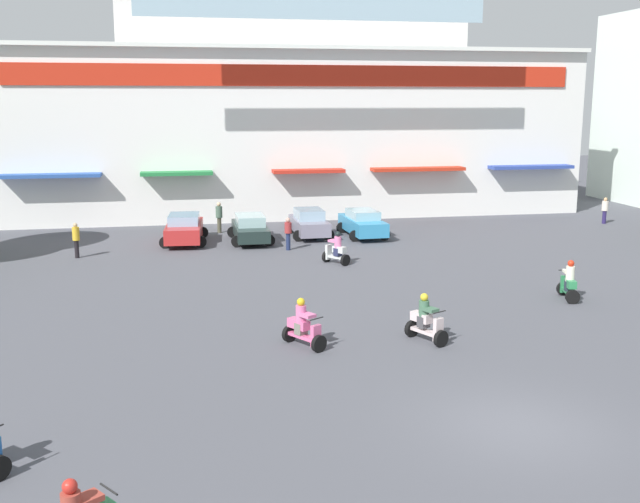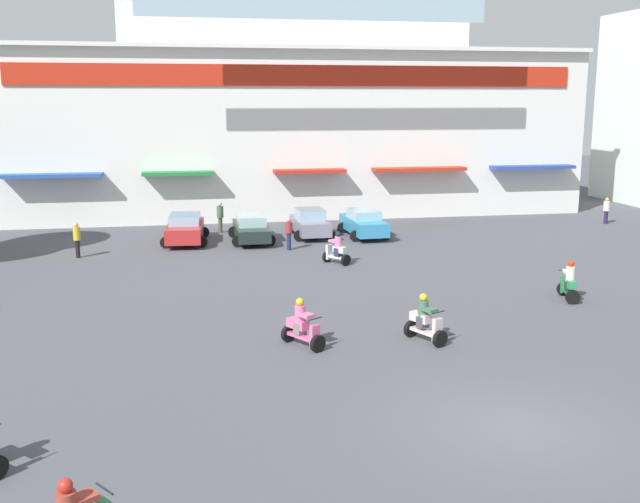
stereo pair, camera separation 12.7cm
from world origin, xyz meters
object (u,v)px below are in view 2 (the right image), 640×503
Objects in this scene: pedestrian_1 at (289,232)px; pedestrian_2 at (220,215)px; parked_car_1 at (251,228)px; scooter_rider_7 at (337,250)px; pedestrian_3 at (606,209)px; scooter_rider_4 at (425,322)px; parked_car_3 at (364,223)px; scooter_rider_1 at (302,327)px; scooter_rider_3 at (569,284)px; pedestrian_0 at (77,238)px; parked_car_0 at (185,228)px; parked_car_2 at (310,223)px.

pedestrian_1 is 6.37m from pedestrian_2.
parked_car_1 is 7.00m from scooter_rider_7.
pedestrian_3 is (21.58, 1.83, 0.17)m from parked_car_1.
pedestrian_3 is at bearing 47.33° from scooter_rider_4.
parked_car_1 is 17.93m from scooter_rider_4.
parked_car_1 is 6.19m from parked_car_3.
scooter_rider_1 is 0.99× the size of scooter_rider_3.
parked_car_3 is 14.93m from pedestrian_0.
scooter_rider_1 is at bearing 176.50° from scooter_rider_4.
pedestrian_3 reaches higher than parked_car_0.
pedestrian_3 is at bearing 4.86° from parked_car_1.
pedestrian_3 reaches higher than scooter_rider_3.
parked_car_3 is at bearing -19.17° from pedestrian_2.
scooter_rider_1 is 20.36m from pedestrian_2.
pedestrian_2 is (-12.01, 16.85, 0.36)m from scooter_rider_3.
pedestrian_1 reaches higher than scooter_rider_3.
pedestrian_1 is at bearing -57.46° from parked_car_1.
parked_car_1 is 2.73× the size of pedestrian_1.
parked_car_0 is at bearing 29.21° from pedestrian_0.
pedestrian_3 reaches higher than parked_car_3.
scooter_rider_3 is at bearing -72.85° from parked_car_3.
parked_car_3 is at bearing 82.17° from scooter_rider_4.
parked_car_1 is at bearing -165.89° from parked_car_2.
parked_car_3 is at bearing 70.46° from scooter_rider_1.
pedestrian_1 is at bearing -147.27° from parked_car_3.
pedestrian_3 is at bearing 3.56° from parked_car_0.
parked_car_3 is 15.47m from pedestrian_3.
pedestrian_0 reaches higher than parked_car_0.
parked_car_2 reaches higher than parked_car_3.
parked_car_1 is at bearing 16.74° from pedestrian_0.
parked_car_0 reaches higher than parked_car_3.
pedestrian_1 is 20.42m from pedestrian_3.
pedestrian_2 reaches higher than scooter_rider_4.
scooter_rider_7 reaches higher than scooter_rider_1.
pedestrian_3 reaches higher than scooter_rider_1.
pedestrian_2 reaches higher than parked_car_3.
scooter_rider_4 is at bearing -75.89° from pedestrian_2.
parked_car_2 is 2.49× the size of pedestrian_3.
parked_car_2 is 2.36× the size of pedestrian_0.
pedestrian_2 is 1.09× the size of pedestrian_3.
pedestrian_0 is (-14.65, -2.90, 0.21)m from parked_car_3.
scooter_rider_1 is at bearing -86.18° from pedestrian_2.
parked_car_2 is 18.45m from scooter_rider_1.
scooter_rider_7 is at bearing -17.04° from pedestrian_0.
parked_car_3 is 2.69× the size of pedestrian_1.
scooter_rider_1 is at bearing -96.68° from pedestrian_1.
scooter_rider_3 is at bearing -125.10° from pedestrian_3.
scooter_rider_3 is 19.16m from pedestrian_3.
scooter_rider_1 is at bearing -109.54° from parked_car_3.
parked_car_1 is 17.41m from scooter_rider_3.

